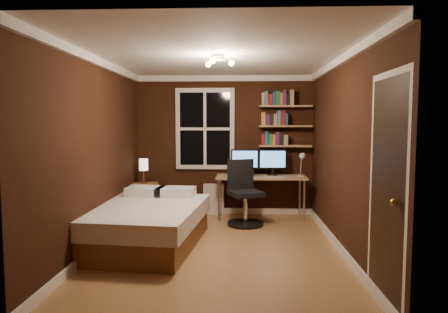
{
  "coord_description": "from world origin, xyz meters",
  "views": [
    {
      "loc": [
        0.29,
        -5.13,
        1.64
      ],
      "look_at": [
        0.06,
        0.45,
        1.18
      ],
      "focal_mm": 32.0,
      "sensor_mm": 36.0,
      "label": 1
    }
  ],
  "objects_px": {
    "bed": "(145,224)",
    "desk_lamp": "(302,164)",
    "desk": "(261,179)",
    "bedside_lamp": "(144,171)",
    "monitor_right": "(273,162)",
    "radiator": "(214,199)",
    "nightstand": "(144,201)",
    "monitor_left": "(245,162)",
    "office_chair": "(244,200)"
  },
  "relations": [
    {
      "from": "desk",
      "to": "monitor_left",
      "type": "relative_size",
      "value": 3.17
    },
    {
      "from": "radiator",
      "to": "office_chair",
      "type": "relative_size",
      "value": 0.53
    },
    {
      "from": "nightstand",
      "to": "radiator",
      "type": "xyz_separation_m",
      "value": [
        1.19,
        0.35,
        -0.03
      ]
    },
    {
      "from": "bedside_lamp",
      "to": "bed",
      "type": "bearing_deg",
      "value": -75.88
    },
    {
      "from": "nightstand",
      "to": "radiator",
      "type": "height_order",
      "value": "nightstand"
    },
    {
      "from": "nightstand",
      "to": "bedside_lamp",
      "type": "height_order",
      "value": "bedside_lamp"
    },
    {
      "from": "bedside_lamp",
      "to": "office_chair",
      "type": "xyz_separation_m",
      "value": [
        1.73,
        -0.36,
        -0.41
      ]
    },
    {
      "from": "monitor_left",
      "to": "monitor_right",
      "type": "height_order",
      "value": "same"
    },
    {
      "from": "radiator",
      "to": "monitor_left",
      "type": "height_order",
      "value": "monitor_left"
    },
    {
      "from": "desk",
      "to": "office_chair",
      "type": "bearing_deg",
      "value": -120.34
    },
    {
      "from": "bedside_lamp",
      "to": "monitor_left",
      "type": "xyz_separation_m",
      "value": [
        1.75,
        0.23,
        0.14
      ]
    },
    {
      "from": "desk",
      "to": "office_chair",
      "type": "relative_size",
      "value": 1.47
    },
    {
      "from": "desk",
      "to": "monitor_right",
      "type": "bearing_deg",
      "value": 20.66
    },
    {
      "from": "radiator",
      "to": "desk_lamp",
      "type": "relative_size",
      "value": 1.26
    },
    {
      "from": "monitor_left",
      "to": "office_chair",
      "type": "height_order",
      "value": "monitor_left"
    },
    {
      "from": "bed",
      "to": "bedside_lamp",
      "type": "distance_m",
      "value": 1.65
    },
    {
      "from": "office_chair",
      "to": "nightstand",
      "type": "bearing_deg",
      "value": 145.3
    },
    {
      "from": "nightstand",
      "to": "monitor_right",
      "type": "distance_m",
      "value": 2.34
    },
    {
      "from": "desk_lamp",
      "to": "monitor_left",
      "type": "bearing_deg",
      "value": 165.76
    },
    {
      "from": "nightstand",
      "to": "monitor_right",
      "type": "relative_size",
      "value": 1.24
    },
    {
      "from": "bed",
      "to": "desk_lamp",
      "type": "bearing_deg",
      "value": 38.58
    },
    {
      "from": "bed",
      "to": "bedside_lamp",
      "type": "xyz_separation_m",
      "value": [
        -0.38,
        1.52,
        0.53
      ]
    },
    {
      "from": "office_chair",
      "to": "bed",
      "type": "bearing_deg",
      "value": -162.32
    },
    {
      "from": "bed",
      "to": "desk",
      "type": "bearing_deg",
      "value": 51.05
    },
    {
      "from": "monitor_left",
      "to": "desk",
      "type": "bearing_deg",
      "value": -15.5
    },
    {
      "from": "bedside_lamp",
      "to": "monitor_right",
      "type": "xyz_separation_m",
      "value": [
        2.23,
        0.23,
        0.14
      ]
    },
    {
      "from": "desk",
      "to": "nightstand",
      "type": "bearing_deg",
      "value": -175.84
    },
    {
      "from": "office_chair",
      "to": "bedside_lamp",
      "type": "bearing_deg",
      "value": 145.3
    },
    {
      "from": "radiator",
      "to": "desk",
      "type": "bearing_deg",
      "value": -13.81
    },
    {
      "from": "desk_lamp",
      "to": "office_chair",
      "type": "height_order",
      "value": "desk_lamp"
    },
    {
      "from": "monitor_right",
      "to": "desk_lamp",
      "type": "relative_size",
      "value": 1.11
    },
    {
      "from": "desk",
      "to": "office_chair",
      "type": "distance_m",
      "value": 0.65
    },
    {
      "from": "bedside_lamp",
      "to": "office_chair",
      "type": "relative_size",
      "value": 0.41
    },
    {
      "from": "bedside_lamp",
      "to": "monitor_left",
      "type": "height_order",
      "value": "monitor_left"
    },
    {
      "from": "monitor_left",
      "to": "monitor_right",
      "type": "relative_size",
      "value": 1.0
    },
    {
      "from": "bed",
      "to": "desk",
      "type": "height_order",
      "value": "desk"
    },
    {
      "from": "bedside_lamp",
      "to": "desk_lamp",
      "type": "bearing_deg",
      "value": -0.37
    },
    {
      "from": "nightstand",
      "to": "monitor_left",
      "type": "height_order",
      "value": "monitor_left"
    },
    {
      "from": "nightstand",
      "to": "radiator",
      "type": "relative_size",
      "value": 1.09
    },
    {
      "from": "bed",
      "to": "monitor_right",
      "type": "relative_size",
      "value": 4.36
    },
    {
      "from": "bed",
      "to": "desk_lamp",
      "type": "distance_m",
      "value": 2.85
    },
    {
      "from": "bed",
      "to": "bedside_lamp",
      "type": "bearing_deg",
      "value": 109.85
    },
    {
      "from": "desk",
      "to": "monitor_left",
      "type": "bearing_deg",
      "value": 164.5
    },
    {
      "from": "radiator",
      "to": "monitor_right",
      "type": "bearing_deg",
      "value": -7.02
    },
    {
      "from": "bed",
      "to": "monitor_right",
      "type": "bearing_deg",
      "value": 48.98
    },
    {
      "from": "bedside_lamp",
      "to": "desk",
      "type": "relative_size",
      "value": 0.28
    },
    {
      "from": "bedside_lamp",
      "to": "office_chair",
      "type": "bearing_deg",
      "value": -11.75
    },
    {
      "from": "monitor_right",
      "to": "monitor_left",
      "type": "bearing_deg",
      "value": 180.0
    },
    {
      "from": "bed",
      "to": "radiator",
      "type": "xyz_separation_m",
      "value": [
        0.81,
        1.87,
        -0.01
      ]
    },
    {
      "from": "bed",
      "to": "desk_lamp",
      "type": "xyz_separation_m",
      "value": [
        2.32,
        1.5,
        0.67
      ]
    }
  ]
}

